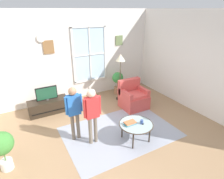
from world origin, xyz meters
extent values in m
cube|color=#9E7A56|center=(0.00, 0.00, -0.01)|extent=(6.20, 5.81, 0.02)
cube|color=silver|center=(0.00, 2.67, 1.46)|extent=(5.60, 0.12, 2.93)
cube|color=silver|center=(0.50, 2.60, 1.48)|extent=(1.17, 0.02, 1.83)
cube|color=white|center=(0.50, 2.58, 2.39)|extent=(1.23, 0.04, 0.06)
cube|color=white|center=(0.50, 2.58, 0.56)|extent=(1.23, 0.04, 0.06)
cube|color=white|center=(-0.08, 2.58, 1.48)|extent=(0.06, 0.04, 1.83)
cube|color=white|center=(1.09, 2.58, 1.48)|extent=(0.06, 0.04, 1.83)
cube|color=white|center=(0.50, 2.58, 1.48)|extent=(0.03, 0.04, 1.83)
cube|color=white|center=(0.50, 2.58, 1.48)|extent=(1.17, 0.04, 0.03)
cube|color=olive|center=(-0.82, 2.59, 1.85)|extent=(0.32, 0.03, 0.40)
cube|color=#667A4C|center=(1.66, 2.59, 1.87)|extent=(0.28, 0.03, 0.34)
cylinder|color=silver|center=(-1.00, 2.58, 2.13)|extent=(0.24, 0.04, 0.24)
cube|color=silver|center=(2.86, 0.00, 1.46)|extent=(0.12, 5.21, 2.93)
cube|color=#999EAD|center=(0.22, 0.09, 0.00)|extent=(2.78, 1.91, 0.01)
cube|color=#2D2319|center=(-1.15, 1.99, 0.21)|extent=(1.15, 0.46, 0.41)
cube|color=black|center=(-1.15, 1.76, 0.14)|extent=(1.04, 0.02, 0.02)
cylinder|color=#4C4C4C|center=(-1.15, 1.99, 0.44)|extent=(0.08, 0.08, 0.05)
cube|color=black|center=(-1.15, 1.99, 0.64)|extent=(0.61, 0.05, 0.39)
cube|color=#1E4C33|center=(-1.15, 1.96, 0.64)|extent=(0.57, 0.01, 0.35)
cube|color=#D14C47|center=(1.28, 1.00, 0.21)|extent=(0.76, 0.72, 0.42)
cube|color=#D14C47|center=(1.28, 1.30, 0.65)|extent=(0.76, 0.16, 0.45)
cube|color=#D14C47|center=(0.96, 1.00, 0.52)|extent=(0.12, 0.65, 0.20)
cube|color=#D14C47|center=(1.60, 1.00, 0.52)|extent=(0.12, 0.65, 0.20)
cube|color=#E1524D|center=(1.28, 0.95, 0.46)|extent=(0.61, 0.50, 0.08)
cylinder|color=#99B2B7|center=(0.38, -0.35, 0.44)|extent=(0.78, 0.78, 0.02)
torus|color=#3F3328|center=(0.38, -0.35, 0.44)|extent=(0.80, 0.80, 0.02)
cylinder|color=#33281E|center=(0.14, -0.12, 0.22)|extent=(0.04, 0.04, 0.43)
cylinder|color=#33281E|center=(0.61, -0.12, 0.22)|extent=(0.04, 0.04, 0.43)
cylinder|color=#33281E|center=(0.14, -0.59, 0.22)|extent=(0.04, 0.04, 0.43)
cylinder|color=#33281E|center=(0.61, -0.59, 0.22)|extent=(0.04, 0.04, 0.43)
cube|color=teal|center=(0.24, -0.30, 0.46)|extent=(0.28, 0.14, 0.02)
cube|color=#A3A999|center=(0.24, -0.30, 0.48)|extent=(0.22, 0.15, 0.02)
cube|color=#BF6B3F|center=(0.24, -0.30, 0.51)|extent=(0.26, 0.16, 0.03)
cylinder|color=#334C8C|center=(0.49, -0.41, 0.50)|extent=(0.07, 0.07, 0.10)
cube|color=black|center=(0.40, -0.27, 0.46)|extent=(0.05, 0.14, 0.02)
cube|color=black|center=(0.52, -0.39, 0.46)|extent=(0.09, 0.15, 0.02)
cylinder|color=#726656|center=(-0.61, 0.05, 0.35)|extent=(0.08, 0.08, 0.69)
cylinder|color=#726656|center=(-0.48, 0.05, 0.35)|extent=(0.08, 0.08, 0.69)
cube|color=red|center=(-0.54, 0.05, 0.94)|extent=(0.30, 0.16, 0.49)
sphere|color=beige|center=(-0.54, 0.05, 1.28)|extent=(0.19, 0.19, 0.19)
cylinder|color=red|center=(-0.72, 0.03, 0.96)|extent=(0.06, 0.06, 0.44)
cylinder|color=red|center=(-0.37, 0.03, 0.96)|extent=(0.06, 0.06, 0.44)
cylinder|color=#726656|center=(-0.91, 0.39, 0.34)|extent=(0.08, 0.08, 0.68)
cylinder|color=#726656|center=(-0.78, 0.39, 0.34)|extent=(0.08, 0.08, 0.68)
cube|color=blue|center=(-0.85, 0.39, 0.92)|extent=(0.29, 0.15, 0.48)
sphere|color=#A87A5B|center=(-0.85, 0.39, 1.25)|extent=(0.18, 0.18, 0.18)
cylinder|color=blue|center=(-1.02, 0.37, 0.94)|extent=(0.06, 0.06, 0.43)
cylinder|color=blue|center=(-0.67, 0.37, 0.94)|extent=(0.06, 0.06, 0.43)
cylinder|color=#9E6B4C|center=(1.39, 2.20, 0.12)|extent=(0.28, 0.28, 0.25)
cylinder|color=#4C7238|center=(1.39, 2.20, 0.33)|extent=(0.02, 0.02, 0.16)
sphere|color=#35893E|center=(1.39, 2.20, 0.61)|extent=(0.40, 0.40, 0.40)
cylinder|color=silver|center=(-2.35, 0.14, 0.10)|extent=(0.23, 0.23, 0.21)
cylinder|color=#4C7238|center=(-2.35, 0.14, 0.30)|extent=(0.02, 0.02, 0.18)
sphere|color=#418737|center=(-2.35, 0.14, 0.61)|extent=(0.45, 0.45, 0.45)
cylinder|color=black|center=(1.21, 1.74, 0.01)|extent=(0.26, 0.26, 0.03)
cylinder|color=brown|center=(1.21, 1.74, 0.69)|extent=(0.03, 0.03, 1.37)
cone|color=beige|center=(1.21, 1.74, 1.47)|extent=(0.32, 0.32, 0.22)
camera|label=1|loc=(-1.90, -3.30, 2.90)|focal=30.02mm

